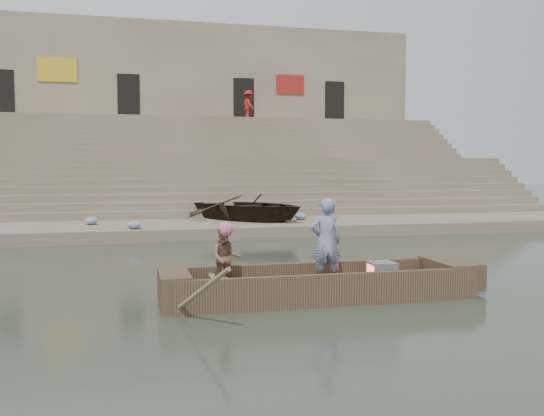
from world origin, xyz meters
name	(u,v)px	position (x,y,z in m)	size (l,w,h in m)	color
ground	(226,276)	(0.00, 0.00, 0.00)	(120.00, 120.00, 0.00)	#293326
lower_landing	(190,229)	(0.00, 8.00, 0.20)	(32.00, 4.00, 0.40)	gray
mid_landing	(174,188)	(0.00, 15.50, 1.40)	(32.00, 3.00, 2.80)	gray
upper_landing	(165,163)	(0.00, 22.50, 2.60)	(32.00, 3.00, 5.20)	gray
ghat_steps	(171,178)	(0.00, 17.19, 1.80)	(32.00, 11.00, 5.20)	gray
building_wall	(161,117)	(0.00, 26.50, 5.60)	(32.00, 5.07, 11.20)	tan
main_rowboat	(318,293)	(1.25, -2.56, 0.11)	(5.00, 1.30, 0.22)	brown
rowboat_trim	(329,282)	(1.46, -2.57, 0.31)	(6.04, 2.63, 1.79)	brown
standing_man	(326,242)	(1.43, -2.48, 1.01)	(0.58, 0.38, 1.59)	navy
rowing_man	(226,258)	(-0.39, -2.40, 0.78)	(0.54, 0.42, 1.12)	#236B49
television	(381,273)	(2.48, -2.56, 0.42)	(0.46, 0.42, 0.40)	slate
beached_rowboat	(250,207)	(2.30, 8.80, 0.88)	(3.30, 4.62, 0.96)	#2D2116
pedestrian	(248,105)	(5.00, 22.53, 6.08)	(1.14, 0.65, 1.76)	maroon
cloth_bundles	(115,222)	(-2.49, 7.61, 0.53)	(13.56, 2.34, 0.26)	#3F5999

